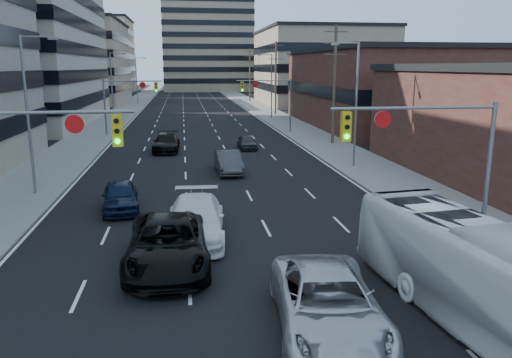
{
  "coord_description": "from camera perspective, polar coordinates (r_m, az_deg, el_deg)",
  "views": [
    {
      "loc": [
        -1.82,
        -9.69,
        7.32
      ],
      "look_at": [
        1.43,
        12.69,
        2.2
      ],
      "focal_mm": 35.0,
      "sensor_mm": 36.0,
      "label": 1
    }
  ],
  "objects": [
    {
      "name": "signal_far_left",
      "position": [
        55.08,
        -14.55,
        9.21
      ],
      "size": [
        6.09,
        0.33,
        6.0
      ],
      "color": "slate",
      "rests_on": "ground"
    },
    {
      "name": "road_surface",
      "position": [
        139.89,
        -7.62,
        9.65
      ],
      "size": [
        18.0,
        300.0,
        0.02
      ],
      "primitive_type": "cube",
      "color": "black",
      "rests_on": "ground"
    },
    {
      "name": "sedan_blue",
      "position": [
        26.76,
        -15.26,
        -1.89
      ],
      "size": [
        2.32,
        4.65,
        1.52
      ],
      "primitive_type": "imported",
      "rotation": [
        0.0,
        0.0,
        0.12
      ],
      "color": "black",
      "rests_on": "ground"
    },
    {
      "name": "signal_near_right",
      "position": [
        20.19,
        19.23,
        3.52
      ],
      "size": [
        6.59,
        0.33,
        6.0
      ],
      "color": "slate",
      "rests_on": "ground"
    },
    {
      "name": "bg_block_left",
      "position": [
        151.98,
        -18.69,
        13.11
      ],
      "size": [
        24.0,
        24.0,
        20.0
      ],
      "primitive_type": "cube",
      "color": "#ADA089",
      "rests_on": "ground"
    },
    {
      "name": "utility_pole_midblock",
      "position": [
        76.99,
        2.27,
        11.6
      ],
      "size": [
        2.2,
        0.28,
        11.0
      ],
      "color": "#4C3D2D",
      "rests_on": "ground"
    },
    {
      "name": "utility_pole_block",
      "position": [
        47.82,
        8.95,
        10.75
      ],
      "size": [
        2.2,
        0.28,
        11.0
      ],
      "color": "#4C3D2D",
      "rests_on": "ground"
    },
    {
      "name": "streetlight_left_mid",
      "position": [
        65.29,
        -16.02,
        10.28
      ],
      "size": [
        2.03,
        0.22,
        9.0
      ],
      "color": "slate",
      "rests_on": "ground"
    },
    {
      "name": "white_van",
      "position": [
        21.72,
        -6.93,
        -4.61
      ],
      "size": [
        2.75,
        6.12,
        1.74
      ],
      "primitive_type": "imported",
      "rotation": [
        0.0,
        0.0,
        -0.05
      ],
      "color": "white",
      "rests_on": "ground"
    },
    {
      "name": "bg_block_right",
      "position": [
        143.73,
        5.46,
        12.17
      ],
      "size": [
        22.0,
        22.0,
        12.0
      ],
      "primitive_type": "cube",
      "color": "gray",
      "rests_on": "ground"
    },
    {
      "name": "sedan_grey_right",
      "position": [
        45.24,
        -1.04,
        4.26
      ],
      "size": [
        1.64,
        3.8,
        1.28
      ],
      "primitive_type": "imported",
      "rotation": [
        0.0,
        0.0,
        0.03
      ],
      "color": "#313234",
      "rests_on": "ground"
    },
    {
      "name": "signal_far_right",
      "position": [
        55.59,
        1.61,
        9.64
      ],
      "size": [
        6.09,
        0.33,
        6.0
      ],
      "color": "slate",
      "rests_on": "ground"
    },
    {
      "name": "office_left_far",
      "position": [
        111.91,
        -20.18,
        12.34
      ],
      "size": [
        20.0,
        30.0,
        16.0
      ],
      "primitive_type": "cube",
      "color": "gray",
      "rests_on": "ground"
    },
    {
      "name": "sidewalk_left",
      "position": [
        140.21,
        -12.39,
        9.5
      ],
      "size": [
        5.0,
        300.0,
        0.15
      ],
      "primitive_type": "cube",
      "color": "slate",
      "rests_on": "ground"
    },
    {
      "name": "streetlight_left_near",
      "position": [
        30.97,
        -24.42,
        7.43
      ],
      "size": [
        2.03,
        0.22,
        9.0
      ],
      "color": "slate",
      "rests_on": "ground"
    },
    {
      "name": "streetlight_left_far",
      "position": [
        100.08,
        -13.4,
        11.12
      ],
      "size": [
        2.03,
        0.22,
        9.0
      ],
      "color": "slate",
      "rests_on": "ground"
    },
    {
      "name": "sedan_black_far",
      "position": [
        44.52,
        -10.2,
        4.1
      ],
      "size": [
        2.41,
        5.45,
        1.56
      ],
      "primitive_type": "imported",
      "rotation": [
        0.0,
        0.0,
        -0.04
      ],
      "color": "black",
      "rests_on": "ground"
    },
    {
      "name": "utility_pole_distant",
      "position": [
        106.63,
        -0.73,
        11.92
      ],
      "size": [
        2.2,
        0.28,
        11.0
      ],
      "color": "#4C3D2D",
      "rests_on": "ground"
    },
    {
      "name": "black_pickup",
      "position": [
        18.93,
        -10.01,
        -7.28
      ],
      "size": [
        3.02,
        6.48,
        1.79
      ],
      "primitive_type": "imported",
      "rotation": [
        0.0,
        0.0,
        -0.01
      ],
      "color": "black",
      "rests_on": "ground"
    },
    {
      "name": "streetlight_right_near",
      "position": [
        36.83,
        11.17,
        8.99
      ],
      "size": [
        2.03,
        0.22,
        9.0
      ],
      "color": "slate",
      "rests_on": "ground"
    },
    {
      "name": "sidewalk_right",
      "position": [
        140.51,
        -2.86,
        9.78
      ],
      "size": [
        5.0,
        300.0,
        0.15
      ],
      "primitive_type": "cube",
      "color": "slate",
      "rests_on": "ground"
    },
    {
      "name": "signal_near_left",
      "position": [
        18.8,
        -25.6,
        2.34
      ],
      "size": [
        6.59,
        0.33,
        6.0
      ],
      "color": "slate",
      "rests_on": "ground"
    },
    {
      "name": "silver_suv",
      "position": [
        14.49,
        8.18,
        -13.88
      ],
      "size": [
        3.41,
        6.39,
        1.71
      ],
      "primitive_type": "imported",
      "rotation": [
        0.0,
        0.0,
        -0.1
      ],
      "color": "#BCBCC1",
      "rests_on": "ground"
    },
    {
      "name": "office_right_far",
      "position": [
        101.31,
        7.26,
        12.47
      ],
      "size": [
        22.0,
        28.0,
        14.0
      ],
      "primitive_type": "cube",
      "color": "gray",
      "rests_on": "ground"
    },
    {
      "name": "sedan_grey_center",
      "position": [
        34.95,
        -3.17,
        1.93
      ],
      "size": [
        1.82,
        4.72,
        1.53
      ],
      "primitive_type": "imported",
      "rotation": [
        0.0,
        0.0,
        0.04
      ],
      "color": "#363639",
      "rests_on": "ground"
    },
    {
      "name": "transit_bus",
      "position": [
        15.58,
        25.04,
        -10.33
      ],
      "size": [
        3.81,
        11.2,
        3.06
      ],
      "primitive_type": "imported",
      "rotation": [
        0.0,
        0.0,
        0.12
      ],
      "color": "white",
      "rests_on": "ground"
    },
    {
      "name": "storefront_right_mid",
      "position": [
        65.1,
        15.34,
        9.83
      ],
      "size": [
        20.0,
        30.0,
        9.0
      ],
      "primitive_type": "cube",
      "color": "#472119",
      "rests_on": "ground"
    },
    {
      "name": "streetlight_right_far",
      "position": [
        70.78,
        1.66,
        10.91
      ],
      "size": [
        2.03,
        0.22,
        9.0
      ],
      "color": "slate",
      "rests_on": "ground"
    }
  ]
}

